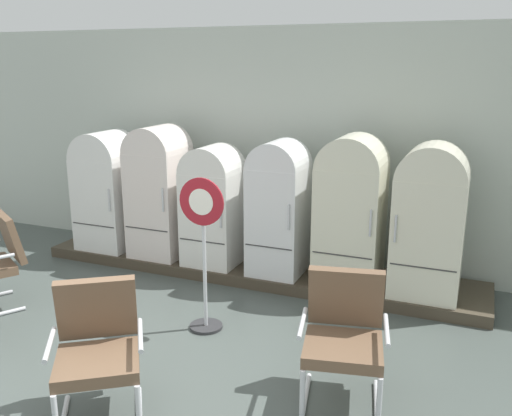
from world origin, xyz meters
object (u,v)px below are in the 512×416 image
object	(u,v)px
refrigerator_1	(159,187)
refrigerator_5	(430,216)
refrigerator_0	(107,187)
refrigerator_2	(213,202)
refrigerator_3	(278,204)
armchair_right	(344,331)
sign_stand	(204,258)
refrigerator_4	(351,206)
armchair_center	(97,344)

from	to	relation	value
refrigerator_1	refrigerator_5	xyz separation A→B (m)	(3.23, -0.01, -0.02)
refrigerator_0	refrigerator_2	world-z (taller)	refrigerator_0
refrigerator_3	armchair_right	xyz separation A→B (m)	(1.25, -1.94, -0.40)
refrigerator_0	sign_stand	xyz separation A→B (m)	(2.14, -1.39, -0.21)
refrigerator_3	refrigerator_4	size ratio (longest dim) A/B	0.94
refrigerator_2	sign_stand	bearing A→B (deg)	-66.51
refrigerator_1	refrigerator_0	bearing A→B (deg)	179.90
refrigerator_4	armchair_right	size ratio (longest dim) A/B	1.65
armchair_right	refrigerator_4	bearing A→B (deg)	102.36
refrigerator_1	sign_stand	xyz separation A→B (m)	(1.35, -1.39, -0.27)
refrigerator_0	refrigerator_3	xyz separation A→B (m)	(2.37, -0.02, 0.01)
refrigerator_1	sign_stand	size ratio (longest dim) A/B	1.09
refrigerator_3	refrigerator_2	bearing A→B (deg)	-179.25
refrigerator_0	refrigerator_1	size ratio (longest dim) A/B	0.94
refrigerator_3	armchair_center	distance (m)	2.87
armchair_right	sign_stand	distance (m)	1.60
refrigerator_1	sign_stand	distance (m)	1.95
refrigerator_3	refrigerator_4	xyz separation A→B (m)	(0.82, 0.01, 0.05)
refrigerator_3	refrigerator_4	world-z (taller)	refrigerator_4
refrigerator_0	refrigerator_3	distance (m)	2.37
refrigerator_0	sign_stand	size ratio (longest dim) A/B	1.02
armchair_right	refrigerator_3	bearing A→B (deg)	122.81
refrigerator_3	armchair_center	size ratio (longest dim) A/B	1.55
refrigerator_5	refrigerator_1	bearing A→B (deg)	179.87
armchair_right	sign_stand	bearing A→B (deg)	158.99
refrigerator_3	sign_stand	xyz separation A→B (m)	(-0.24, -1.37, -0.22)
sign_stand	refrigerator_2	bearing A→B (deg)	113.49
refrigerator_0	refrigerator_2	xyz separation A→B (m)	(1.55, -0.03, -0.04)
refrigerator_1	armchair_center	size ratio (longest dim) A/B	1.64
armchair_center	refrigerator_1	bearing A→B (deg)	113.73
refrigerator_1	armchair_center	xyz separation A→B (m)	(1.25, -2.84, -0.45)
refrigerator_1	refrigerator_2	xyz separation A→B (m)	(0.76, -0.03, -0.11)
armchair_right	armchair_center	world-z (taller)	same
armchair_right	sign_stand	size ratio (longest dim) A/B	0.66
refrigerator_2	refrigerator_5	distance (m)	2.47
armchair_right	armchair_center	distance (m)	1.81
refrigerator_1	refrigerator_2	distance (m)	0.76
refrigerator_1	refrigerator_5	bearing A→B (deg)	-0.13
refrigerator_5	sign_stand	size ratio (longest dim) A/B	1.06
refrigerator_2	refrigerator_3	distance (m)	0.83
refrigerator_2	refrigerator_5	world-z (taller)	refrigerator_5
refrigerator_1	armchair_center	bearing A→B (deg)	-66.27
refrigerator_2	refrigerator_4	world-z (taller)	refrigerator_4
refrigerator_4	armchair_center	xyz separation A→B (m)	(-1.16, -2.83, -0.46)
sign_stand	refrigerator_1	bearing A→B (deg)	134.10
armchair_right	armchair_center	size ratio (longest dim) A/B	1.00
refrigerator_4	armchair_center	distance (m)	3.09
refrigerator_0	armchair_right	world-z (taller)	refrigerator_0
refrigerator_3	refrigerator_0	bearing A→B (deg)	179.49
refrigerator_0	refrigerator_4	bearing A→B (deg)	-0.16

